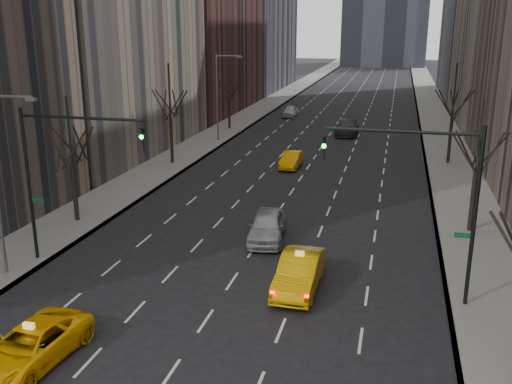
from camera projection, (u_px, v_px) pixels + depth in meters
The scene contains 16 objects.
sidewalk_left at pixel (262, 108), 84.69m from camera, with size 4.50×320.00×0.15m, color slate.
sidewalk_right at pixel (434, 114), 79.02m from camera, with size 4.50×320.00×0.15m, color slate.
tree_lw_b at pixel (72, 165), 35.21m from camera, with size 3.36×3.50×7.82m.
tree_lw_c at pixel (171, 119), 50.01m from camera, with size 3.36×3.50×8.74m.
tree_lw_d at pixel (229, 100), 66.90m from camera, with size 3.36×3.50×7.36m.
tree_rw_b at pixel (476, 173), 33.38m from camera, with size 3.36×3.50×7.82m.
tree_rw_c at pixel (452, 119), 50.04m from camera, with size 3.36×3.50×8.74m.
traffic_mast_left at pixel (56, 162), 28.45m from camera, with size 6.69×0.39×8.00m.
traffic_mast_right at pixel (436, 186), 24.24m from camera, with size 6.69×0.39×8.00m.
streetlight_far at pixel (220, 88), 59.53m from camera, with size 2.83×0.22×9.00m.
taxi_suv at pixel (31, 346), 20.97m from camera, with size 2.39×5.18×1.44m, color #FEB705.
taxi_sedan at pixel (299, 272), 26.87m from camera, with size 1.79×5.14×1.69m, color #D99C04.
silver_sedan_ahead at pixel (267, 226), 33.01m from camera, with size 2.01×4.99×1.70m, color #96989D.
far_taxi at pixel (292, 160), 49.79m from camera, with size 1.47×4.20×1.39m, color #FFA005.
far_suv_grey at pixel (347, 127), 64.51m from camera, with size 2.41×5.94×1.72m, color #302F34.
far_car_white at pixel (290, 111), 77.05m from camera, with size 1.77×4.39×1.50m, color #BEBEBE.
Camera 1 is at (7.30, -12.48, 12.10)m, focal length 40.00 mm.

